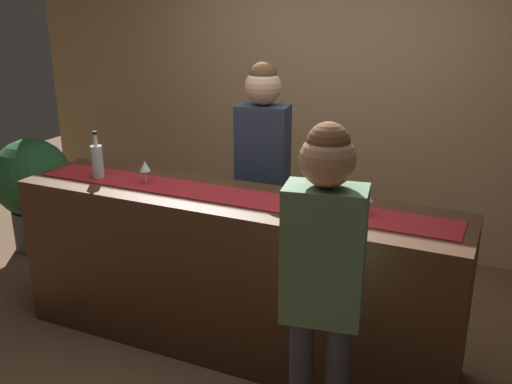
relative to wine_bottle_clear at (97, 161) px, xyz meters
The scene contains 11 objects.
ground_plane 1.44m from the wine_bottle_clear, ahead, with size 10.00×10.00×0.00m, color brown.
back_wall 2.17m from the wine_bottle_clear, 64.22° to the left, with size 6.00×0.12×2.90m, color tan.
bar_counter 1.11m from the wine_bottle_clear, ahead, with size 2.71×0.60×0.99m, color #3D2314.
counter_runner_cloth 0.94m from the wine_bottle_clear, ahead, with size 2.57×0.28×0.01m, color maroon.
wine_bottle_clear is the anchor object (origin of this frame).
wine_bottle_green 1.52m from the wine_bottle_clear, ahead, with size 0.07×0.07×0.30m.
wine_glass_near_customer 1.71m from the wine_bottle_clear, ahead, with size 0.07×0.07×0.14m.
wine_glass_mid_counter 0.34m from the wine_bottle_clear, ahead, with size 0.07×0.07×0.14m.
bartender 1.07m from the wine_bottle_clear, 34.89° to the left, with size 0.36×0.24×1.70m.
customer_sipping 1.84m from the wine_bottle_clear, 20.86° to the right, with size 0.37×0.25×1.63m.
potted_plant_tall 1.53m from the wine_bottle_clear, 152.86° to the left, with size 0.66×0.66×0.96m.
Camera 1 is at (1.43, -2.79, 2.09)m, focal length 40.32 mm.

